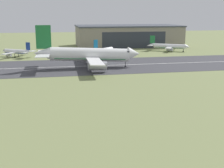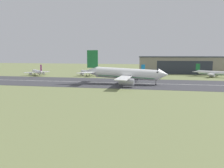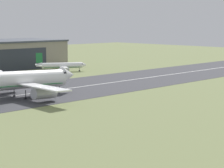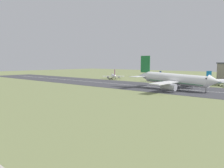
{
  "view_description": "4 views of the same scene",
  "coord_description": "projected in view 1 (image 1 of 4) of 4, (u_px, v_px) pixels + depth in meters",
  "views": [
    {
      "loc": [
        -4.09,
        -11.71,
        24.23
      ],
      "look_at": [
        13.27,
        76.1,
        3.41
      ],
      "focal_mm": 50.0,
      "sensor_mm": 36.0,
      "label": 1
    },
    {
      "loc": [
        28.1,
        4.28,
        16.48
      ],
      "look_at": [
        12.02,
        85.57,
        5.15
      ],
      "focal_mm": 35.0,
      "sensor_mm": 36.0,
      "label": 2
    },
    {
      "loc": [
        -63.43,
        3.41,
        24.44
      ],
      "look_at": [
        19.18,
        87.21,
        7.61
      ],
      "focal_mm": 70.0,
      "sensor_mm": 36.0,
      "label": 3
    },
    {
      "loc": [
        62.73,
        12.23,
        14.98
      ],
      "look_at": [
        6.08,
        78.38,
        6.24
      ],
      "focal_mm": 35.0,
      "sensor_mm": 36.0,
      "label": 4
    }
  ],
  "objects": [
    {
      "name": "airplane_landing",
      "position": [
        89.0,
        55.0,
        136.37
      ],
      "size": [
        46.85,
        46.8,
        18.74
      ],
      "color": "white",
      "rests_on": "ground_plane"
    },
    {
      "name": "ground_plane",
      "position": [
        70.0,
        110.0,
        78.61
      ],
      "size": [
        618.01,
        618.01,
        0.0
      ],
      "primitive_type": "plane",
      "color": "#7A8451"
    },
    {
      "name": "hangar_building",
      "position": [
        128.0,
        36.0,
        225.4
      ],
      "size": [
        74.22,
        35.57,
        14.73
      ],
      "color": "gray",
      "rests_on": "ground_plane"
    },
    {
      "name": "airplane_parked_far_east",
      "position": [
        104.0,
        51.0,
        175.45
      ],
      "size": [
        20.33,
        20.61,
        9.48
      ],
      "color": "white",
      "rests_on": "ground_plane"
    },
    {
      "name": "runway_centreline",
      "position": [
        61.0,
        67.0,
        139.75
      ],
      "size": [
        340.21,
        0.7,
        0.01
      ],
      "primitive_type": "cube",
      "color": "silver",
      "rests_on": "runway_strip"
    },
    {
      "name": "airplane_parked_centre",
      "position": [
        169.0,
        46.0,
        195.41
      ],
      "size": [
        25.28,
        20.17,
        9.41
      ],
      "color": "white",
      "rests_on": "ground_plane"
    },
    {
      "name": "runway_strip",
      "position": [
        61.0,
        67.0,
        139.76
      ],
      "size": [
        378.01,
        43.39,
        0.06
      ],
      "primitive_type": "cube",
      "color": "#3D3D42",
      "rests_on": "ground_plane"
    },
    {
      "name": "airplane_parked_east",
      "position": [
        16.0,
        52.0,
        169.56
      ],
      "size": [
        19.38,
        18.51,
        8.34
      ],
      "color": "white",
      "rests_on": "ground_plane"
    }
  ]
}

